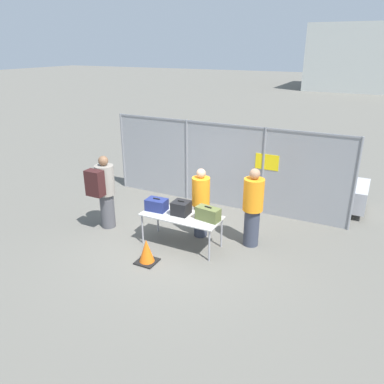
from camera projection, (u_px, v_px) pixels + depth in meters
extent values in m
plane|color=#605E56|center=(179.00, 244.00, 8.38)|extent=(120.00, 120.00, 0.00)
cylinder|color=gray|center=(123.00, 151.00, 11.40)|extent=(0.07, 0.07, 2.28)
cylinder|color=gray|center=(187.00, 161.00, 10.47)|extent=(0.07, 0.07, 2.28)
cylinder|color=gray|center=(263.00, 172.00, 9.55)|extent=(0.07, 0.07, 2.28)
cylinder|color=gray|center=(355.00, 185.00, 8.63)|extent=(0.07, 0.07, 2.28)
cube|color=gray|center=(223.00, 166.00, 10.01)|extent=(6.58, 0.01, 2.28)
cube|color=gray|center=(224.00, 125.00, 9.61)|extent=(6.58, 0.04, 0.04)
cube|color=yellow|center=(267.00, 162.00, 9.40)|extent=(0.60, 0.01, 0.40)
cube|color=#B2B2AD|center=(181.00, 216.00, 8.09)|extent=(1.75, 0.76, 0.02)
cylinder|color=#99999E|center=(142.00, 229.00, 8.30)|extent=(0.04, 0.04, 0.70)
cylinder|color=#99999E|center=(209.00, 246.00, 7.61)|extent=(0.04, 0.04, 0.70)
cylinder|color=#99999E|center=(158.00, 218.00, 8.83)|extent=(0.04, 0.04, 0.70)
cylinder|color=#99999E|center=(221.00, 233.00, 8.14)|extent=(0.04, 0.04, 0.70)
cube|color=navy|center=(157.00, 205.00, 8.30)|extent=(0.47, 0.34, 0.26)
cube|color=black|center=(156.00, 199.00, 8.25)|extent=(0.16, 0.03, 0.02)
cube|color=black|center=(181.00, 208.00, 8.09)|extent=(0.37, 0.35, 0.29)
cube|color=black|center=(181.00, 201.00, 8.03)|extent=(0.14, 0.03, 0.02)
cube|color=#566033|center=(208.00, 214.00, 7.82)|extent=(0.54, 0.32, 0.28)
cube|color=black|center=(208.00, 207.00, 7.76)|extent=(0.16, 0.05, 0.02)
cylinder|color=#4C4C51|center=(108.00, 210.00, 9.05)|extent=(0.34, 0.34, 0.85)
cylinder|color=gray|center=(105.00, 180.00, 8.76)|extent=(0.44, 0.44, 0.71)
sphere|color=brown|center=(103.00, 161.00, 8.59)|extent=(0.23, 0.23, 0.23)
cube|color=#381919|center=(95.00, 183.00, 8.47)|extent=(0.40, 0.24, 0.60)
cylinder|color=#383D4C|center=(201.00, 220.00, 8.64)|extent=(0.31, 0.31, 0.78)
cylinder|color=orange|center=(201.00, 191.00, 8.38)|extent=(0.40, 0.40, 0.65)
sphere|color=tan|center=(201.00, 173.00, 8.22)|extent=(0.21, 0.21, 0.21)
cylinder|color=#383D4C|center=(251.00, 227.00, 8.22)|extent=(0.33, 0.33, 0.84)
cylinder|color=orange|center=(254.00, 195.00, 7.94)|extent=(0.44, 0.44, 0.70)
sphere|color=#A57A5B|center=(255.00, 174.00, 7.77)|extent=(0.23, 0.23, 0.23)
cube|color=#B2B2B7|center=(305.00, 187.00, 10.46)|extent=(3.24, 1.36, 0.58)
sphere|color=black|center=(277.00, 198.00, 10.14)|extent=(0.59, 0.59, 0.59)
sphere|color=black|center=(290.00, 181.00, 11.37)|extent=(0.59, 0.59, 0.59)
cylinder|color=#59595B|center=(231.00, 183.00, 11.47)|extent=(1.13, 0.06, 0.06)
cube|color=#B2B7B2|center=(371.00, 57.00, 36.86)|extent=(11.07, 9.34, 6.11)
cube|color=black|center=(147.00, 261.00, 7.68)|extent=(0.41, 0.41, 0.03)
cone|color=orange|center=(147.00, 251.00, 7.59)|extent=(0.33, 0.33, 0.51)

